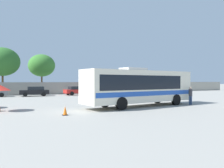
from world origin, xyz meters
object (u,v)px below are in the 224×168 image
(coach_bus_cream_blue, at_px, (139,86))
(roadside_tree_midleft, at_px, (3,62))
(attendant_by_bus_door, at_px, (190,95))
(parked_car_second_black, at_px, (35,91))
(parked_car_third_red, at_px, (78,90))
(traffic_cone_on_apron, at_px, (65,111))
(roadside_tree_midright, at_px, (42,65))

(coach_bus_cream_blue, relative_size, roadside_tree_midleft, 1.44)
(attendant_by_bus_door, height_order, parked_car_second_black, attendant_by_bus_door)
(parked_car_third_red, bearing_deg, roadside_tree_midleft, 149.56)
(coach_bus_cream_blue, bearing_deg, parked_car_third_red, 89.13)
(traffic_cone_on_apron, bearing_deg, roadside_tree_midright, 83.21)
(coach_bus_cream_blue, height_order, traffic_cone_on_apron, coach_bus_cream_blue)
(coach_bus_cream_blue, distance_m, attendant_by_bus_door, 5.49)
(parked_car_third_red, bearing_deg, coach_bus_cream_blue, -90.87)
(roadside_tree_midright, bearing_deg, traffic_cone_on_apron, -96.79)
(roadside_tree_midleft, bearing_deg, attendant_by_bus_door, -58.61)
(attendant_by_bus_door, bearing_deg, parked_car_third_red, 104.19)
(attendant_by_bus_door, height_order, roadside_tree_midright, roadside_tree_midright)
(roadside_tree_midleft, bearing_deg, roadside_tree_midright, 29.39)
(attendant_by_bus_door, xyz_separation_m, roadside_tree_midleft, (-16.14, 26.46, 4.60))
(attendant_by_bus_door, bearing_deg, traffic_cone_on_apron, -173.71)
(coach_bus_cream_blue, bearing_deg, roadside_tree_midright, 97.16)
(coach_bus_cream_blue, relative_size, parked_car_third_red, 2.51)
(roadside_tree_midright, bearing_deg, parked_car_second_black, -105.07)
(coach_bus_cream_blue, relative_size, parked_car_second_black, 2.63)
(attendant_by_bus_door, relative_size, traffic_cone_on_apron, 2.74)
(parked_car_second_black, bearing_deg, traffic_cone_on_apron, -92.66)
(attendant_by_bus_door, relative_size, parked_car_second_black, 0.40)
(attendant_by_bus_door, relative_size, parked_car_third_red, 0.38)
(roadside_tree_midleft, bearing_deg, traffic_cone_on_apron, -83.23)
(parked_car_third_red, xyz_separation_m, traffic_cone_on_apron, (-7.79, -21.35, -0.46))
(parked_car_third_red, bearing_deg, attendant_by_bus_door, -75.81)
(parked_car_third_red, height_order, traffic_cone_on_apron, parked_car_third_red)
(roadside_tree_midleft, distance_m, traffic_cone_on_apron, 28.56)
(coach_bus_cream_blue, bearing_deg, traffic_cone_on_apron, -162.37)
(attendant_by_bus_door, distance_m, roadside_tree_midright, 32.08)
(parked_car_second_black, xyz_separation_m, roadside_tree_midleft, (-4.31, 6.39, 4.81))
(parked_car_second_black, relative_size, parked_car_third_red, 0.96)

